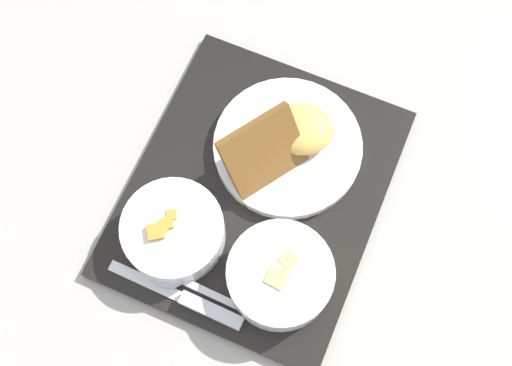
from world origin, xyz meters
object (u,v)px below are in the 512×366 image
object	(u,v)px
knife	(201,306)
plate_main	(288,144)
bowl_salad	(173,230)
bowl_soup	(280,275)
spoon	(179,279)

from	to	relation	value
knife	plate_main	bearing A→B (deg)	-93.11
bowl_salad	knife	size ratio (longest dim) A/B	0.70
bowl_salad	knife	bearing A→B (deg)	-126.78
bowl_salad	knife	xyz separation A→B (m)	(-0.06, -0.08, -0.02)
bowl_soup	plate_main	bearing A→B (deg)	27.67
bowl_soup	knife	xyz separation A→B (m)	(-0.08, 0.06, -0.02)
knife	spoon	xyz separation A→B (m)	(0.01, 0.04, -0.00)
bowl_salad	bowl_soup	distance (m)	0.15
spoon	plate_main	bearing A→B (deg)	-103.15
bowl_salad	plate_main	xyz separation A→B (m)	(0.18, -0.06, -0.01)
bowl_soup	spoon	size ratio (longest dim) A/B	0.96
bowl_soup	spoon	xyz separation A→B (m)	(-0.07, 0.11, -0.02)
bowl_salad	plate_main	distance (m)	0.19
plate_main	bowl_soup	bearing A→B (deg)	-152.33
bowl_salad	plate_main	bearing A→B (deg)	-18.64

